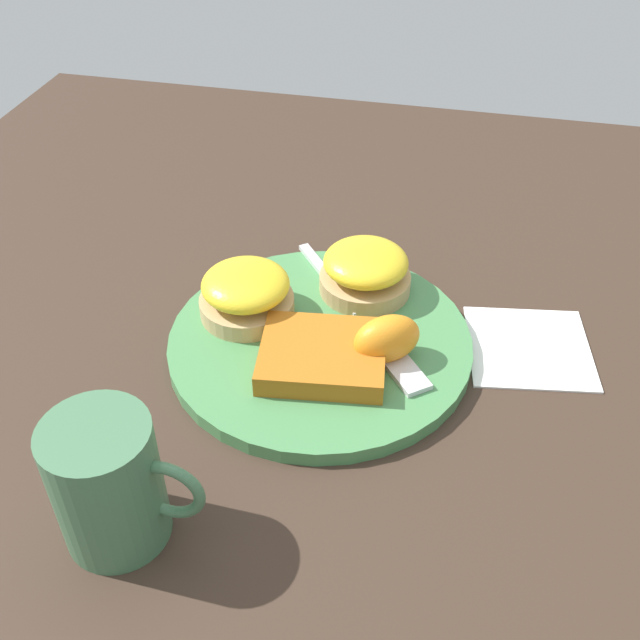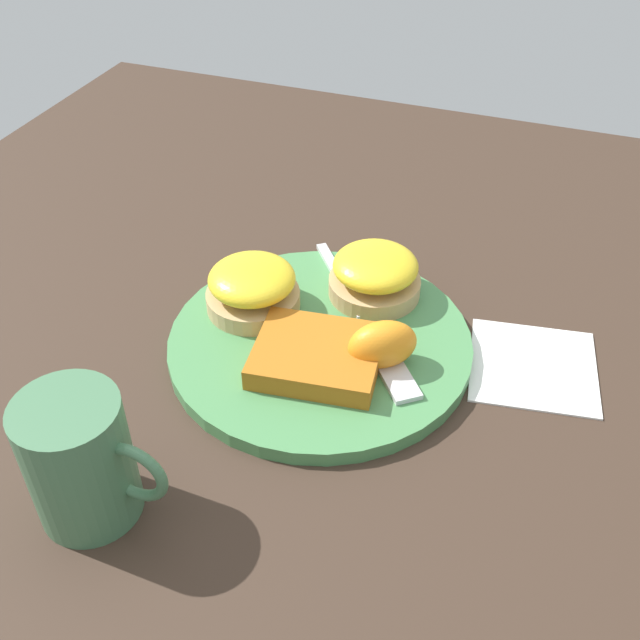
# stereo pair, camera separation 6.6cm
# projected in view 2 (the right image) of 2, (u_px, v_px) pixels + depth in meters

# --- Properties ---
(ground_plane) EXTENTS (1.10, 1.10, 0.00)m
(ground_plane) POSITION_uv_depth(u_px,v_px,m) (320.00, 349.00, 0.68)
(ground_plane) COLOR #38281E
(plate) EXTENTS (0.27, 0.27, 0.01)m
(plate) POSITION_uv_depth(u_px,v_px,m) (320.00, 343.00, 0.68)
(plate) COLOR #47844C
(plate) RESTS_ON ground_plane
(sandwich_benedict_left) EXTENTS (0.09, 0.09, 0.05)m
(sandwich_benedict_left) POSITION_uv_depth(u_px,v_px,m) (375.00, 274.00, 0.71)
(sandwich_benedict_left) COLOR tan
(sandwich_benedict_left) RESTS_ON plate
(sandwich_benedict_right) EXTENTS (0.09, 0.09, 0.05)m
(sandwich_benedict_right) POSITION_uv_depth(u_px,v_px,m) (252.00, 287.00, 0.69)
(sandwich_benedict_right) COLOR tan
(sandwich_benedict_right) RESTS_ON plate
(hashbrown_patty) EXTENTS (0.12, 0.10, 0.02)m
(hashbrown_patty) POSITION_uv_depth(u_px,v_px,m) (317.00, 356.00, 0.64)
(hashbrown_patty) COLOR #AD6119
(hashbrown_patty) RESTS_ON plate
(orange_wedge) EXTENTS (0.07, 0.06, 0.04)m
(orange_wedge) POSITION_uv_depth(u_px,v_px,m) (382.00, 345.00, 0.63)
(orange_wedge) COLOR orange
(orange_wedge) RESTS_ON plate
(fork) EXTENTS (0.16, 0.20, 0.00)m
(fork) POSITION_uv_depth(u_px,v_px,m) (366.00, 324.00, 0.68)
(fork) COLOR silver
(fork) RESTS_ON plate
(cup) EXTENTS (0.11, 0.07, 0.10)m
(cup) POSITION_uv_depth(u_px,v_px,m) (81.00, 461.00, 0.52)
(cup) COLOR #42704C
(cup) RESTS_ON ground_plane
(napkin) EXTENTS (0.13, 0.13, 0.00)m
(napkin) POSITION_uv_depth(u_px,v_px,m) (533.00, 365.00, 0.66)
(napkin) COLOR white
(napkin) RESTS_ON ground_plane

